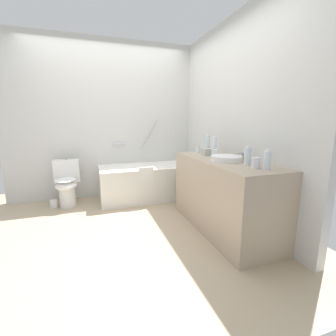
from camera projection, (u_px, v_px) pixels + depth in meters
ground_plane at (123, 225)px, 2.91m from camera, size 3.86×3.86×0.00m
wall_back_tiled at (110, 121)px, 3.89m from camera, size 3.26×0.10×2.58m
wall_right_mirror at (230, 120)px, 3.11m from camera, size 0.10×2.96×2.58m
bathtub at (150, 181)px, 3.88m from camera, size 1.62×0.72×1.30m
toilet at (67, 183)px, 3.50m from camera, size 0.38×0.50×0.71m
vanity_counter at (223, 195)px, 2.74m from camera, size 0.61×1.56×0.84m
sink_basin at (226, 158)px, 2.57m from camera, size 0.35×0.35×0.06m
sink_faucet at (242, 157)px, 2.63m from camera, size 0.12×0.15×0.09m
water_bottle_0 at (248, 156)px, 2.32m from camera, size 0.07×0.07×0.19m
water_bottle_1 at (267, 160)px, 2.09m from camera, size 0.07×0.07×0.19m
water_bottle_2 at (207, 145)px, 3.12m from camera, size 0.07×0.07×0.26m
water_bottle_3 at (214, 147)px, 2.87m from camera, size 0.07×0.07×0.25m
drinking_glass_0 at (256, 163)px, 2.16m from camera, size 0.08×0.08×0.10m
drinking_glass_1 at (216, 153)px, 2.79m from camera, size 0.08×0.08×0.10m
drinking_glass_2 at (198, 149)px, 3.26m from camera, size 0.07×0.07×0.10m
tissue_box at (207, 152)px, 2.99m from camera, size 0.12×0.12×0.09m
toilet_paper_roll at (54, 204)px, 3.49m from camera, size 0.11×0.11×0.11m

